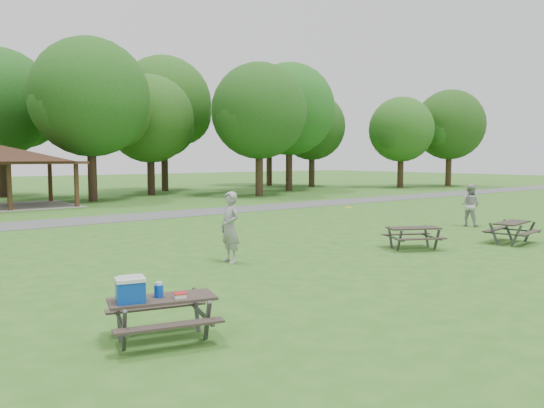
{
  "coord_description": "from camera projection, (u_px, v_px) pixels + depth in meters",
  "views": [
    {
      "loc": [
        -10.84,
        -10.94,
        2.97
      ],
      "look_at": [
        1.0,
        4.0,
        1.3
      ],
      "focal_mm": 35.0,
      "sensor_mm": 36.0,
      "label": 1
    }
  ],
  "objects": [
    {
      "name": "picnic_table_near",
      "position": [
        152.0,
        301.0,
        8.48
      ],
      "size": [
        2.0,
        1.77,
        1.18
      ],
      "color": "#2E2621",
      "rests_on": "ground"
    },
    {
      "name": "tree_deep_d",
      "position": [
        270.0,
        119.0,
        55.98
      ],
      "size": [
        8.4,
        8.0,
        11.27
      ],
      "color": "#321F16",
      "rests_on": "ground"
    },
    {
      "name": "tree_row_e",
      "position": [
        92.0,
        101.0,
        35.75
      ],
      "size": [
        8.4,
        8.0,
        11.02
      ],
      "color": "black",
      "rests_on": "ground"
    },
    {
      "name": "picnic_table_far",
      "position": [
        512.0,
        227.0,
        18.41
      ],
      "size": [
        1.96,
        1.66,
        0.77
      ],
      "color": "#29231E",
      "rests_on": "ground"
    },
    {
      "name": "frisbee_catcher",
      "position": [
        470.0,
        205.0,
        22.94
      ],
      "size": [
        0.83,
        0.99,
        1.83
      ],
      "primitive_type": "imported",
      "rotation": [
        0.0,
        0.0,
        1.73
      ],
      "color": "#A7A7AA",
      "rests_on": "ground"
    },
    {
      "name": "tree_row_h",
      "position": [
        290.0,
        112.0,
        47.26
      ],
      "size": [
        8.61,
        8.2,
        11.37
      ],
      "color": "#301E15",
      "rests_on": "ground"
    },
    {
      "name": "tree_flank_right",
      "position": [
        450.0,
        127.0,
        54.95
      ],
      "size": [
        7.56,
        7.2,
        9.97
      ],
      "color": "#312215",
      "rests_on": "ground"
    },
    {
      "name": "tree_row_i",
      "position": [
        312.0,
        129.0,
        53.79
      ],
      "size": [
        7.14,
        6.8,
        9.52
      ],
      "color": "black",
      "rests_on": "ground"
    },
    {
      "name": "tree_deep_c",
      "position": [
        165.0,
        107.0,
        46.73
      ],
      "size": [
        8.82,
        8.4,
        11.9
      ],
      "color": "black",
      "rests_on": "ground"
    },
    {
      "name": "tree_row_f",
      "position": [
        151.0,
        122.0,
        42.27
      ],
      "size": [
        7.35,
        7.0,
        9.55
      ],
      "color": "black",
      "rests_on": "ground"
    },
    {
      "name": "tree_row_j",
      "position": [
        402.0,
        131.0,
        52.46
      ],
      "size": [
        6.72,
        6.4,
        8.96
      ],
      "color": "black",
      "rests_on": "ground"
    },
    {
      "name": "asphalt_path",
      "position": [
        132.0,
        217.0,
        26.43
      ],
      "size": [
        120.0,
        3.2,
        0.02
      ],
      "primitive_type": "cube",
      "color": "#4C4C4E",
      "rests_on": "ground"
    },
    {
      "name": "tree_row_g",
      "position": [
        260.0,
        114.0,
        40.87
      ],
      "size": [
        7.77,
        7.4,
        10.25
      ],
      "color": "#312316",
      "rests_on": "ground"
    },
    {
      "name": "tree_deep_b",
      "position": [
        0.0,
        105.0,
        39.51
      ],
      "size": [
        8.4,
        8.0,
        11.13
      ],
      "color": "black",
      "rests_on": "ground"
    },
    {
      "name": "ground",
      "position": [
        330.0,
        259.0,
        15.51
      ],
      "size": [
        160.0,
        160.0,
        0.0
      ],
      "primitive_type": "plane",
      "color": "#2D601B",
      "rests_on": "ground"
    },
    {
      "name": "frisbee_thrower",
      "position": [
        230.0,
        227.0,
        14.96
      ],
      "size": [
        0.5,
        0.75,
        2.02
      ],
      "primitive_type": "imported",
      "rotation": [
        0.0,
        0.0,
        -1.59
      ],
      "color": "gray",
      "rests_on": "ground"
    },
    {
      "name": "frisbee_in_flight",
      "position": [
        348.0,
        207.0,
        18.03
      ],
      "size": [
        0.28,
        0.28,
        0.02
      ],
      "color": "yellow",
      "rests_on": "ground"
    },
    {
      "name": "picnic_table_middle",
      "position": [
        413.0,
        232.0,
        17.27
      ],
      "size": [
        2.11,
        1.96,
        0.73
      ],
      "color": "black",
      "rests_on": "ground"
    }
  ]
}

